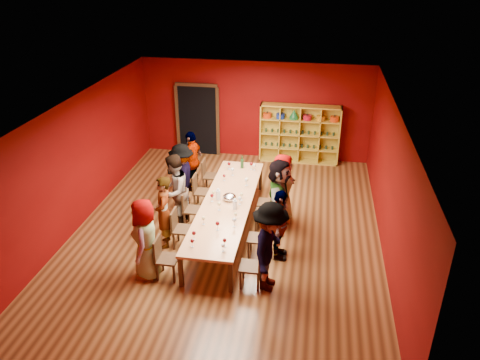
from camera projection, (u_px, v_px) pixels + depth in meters
name	position (u px, v px, depth m)	size (l,w,h in m)	color
room_shell	(227.00, 172.00, 10.34)	(7.10, 9.10, 3.04)	#563016
tasting_table	(227.00, 204.00, 10.70)	(1.10, 4.50, 0.75)	#B4784B
doorway	(198.00, 120.00, 14.70)	(1.40, 0.17, 2.30)	black
shelving_unit	(300.00, 131.00, 14.18)	(2.40, 0.40, 1.80)	gold
chair_person_left_0	(163.00, 256.00, 9.22)	(0.42, 0.42, 0.89)	#311E10
person_left_0	(145.00, 239.00, 9.11)	(0.83, 0.45, 1.70)	#BF808D
chair_person_left_1	(179.00, 227.00, 10.19)	(0.42, 0.42, 0.89)	#311E10
person_left_1	(164.00, 212.00, 10.10)	(0.61, 0.44, 1.66)	beige
chair_person_left_2	(190.00, 207.00, 10.97)	(0.42, 0.42, 0.89)	#311E10
person_left_2	(174.00, 191.00, 10.85)	(0.86, 0.47, 1.78)	tan
chair_person_left_3	(199.00, 189.00, 11.78)	(0.42, 0.42, 0.89)	#311E10
person_left_3	(182.00, 176.00, 11.69)	(1.08, 0.45, 1.68)	#C48390
chair_person_left_4	(208.00, 174.00, 12.61)	(0.42, 0.42, 0.89)	#311E10
person_left_4	(192.00, 161.00, 12.52)	(0.98, 0.45, 1.68)	beige
chair_person_right_0	(255.00, 264.00, 8.98)	(0.42, 0.42, 0.89)	#311E10
person_right_0	(270.00, 247.00, 8.75)	(1.19, 0.49, 1.84)	#5D81BF
chair_person_right_1	(261.00, 236.00, 9.86)	(0.42, 0.42, 0.89)	#311E10
person_right_1	(279.00, 225.00, 9.67)	(0.93, 0.42, 1.59)	#48474C
chair_person_right_2	(267.00, 210.00, 10.83)	(0.42, 0.42, 0.89)	#311E10
person_right_2	(279.00, 196.00, 10.61)	(1.66, 0.48, 1.80)	#151E3A
chair_person_right_3	(270.00, 201.00, 11.25)	(0.42, 0.42, 0.89)	#311E10
person_right_3	(282.00, 188.00, 11.05)	(0.83, 0.46, 1.71)	tan
wine_glass_0	(225.00, 241.00, 9.00)	(0.08, 0.08, 0.19)	silver
wine_glass_1	(203.00, 219.00, 9.73)	(0.08, 0.08, 0.20)	silver
wine_glass_2	(241.00, 195.00, 10.67)	(0.08, 0.08, 0.20)	silver
wine_glass_3	(232.00, 170.00, 11.85)	(0.09, 0.09, 0.22)	silver
wine_glass_4	(212.00, 196.00, 10.62)	(0.08, 0.08, 0.20)	silver
wine_glass_5	(229.00, 164.00, 12.23)	(0.08, 0.08, 0.19)	silver
wine_glass_6	(213.00, 192.00, 10.81)	(0.07, 0.07, 0.18)	silver
wine_glass_7	(240.00, 199.00, 10.49)	(0.08, 0.08, 0.20)	silver
wine_glass_8	(223.00, 246.00, 8.85)	(0.07, 0.07, 0.18)	silver
wine_glass_9	(194.00, 234.00, 9.21)	(0.08, 0.08, 0.20)	silver
wine_glass_10	(234.00, 220.00, 9.65)	(0.08, 0.08, 0.21)	silver
wine_glass_11	(251.00, 164.00, 12.17)	(0.09, 0.09, 0.21)	silver
wine_glass_12	(229.00, 164.00, 12.19)	(0.08, 0.08, 0.21)	silver
wine_glass_13	(218.00, 224.00, 9.52)	(0.08, 0.08, 0.21)	silver
wine_glass_14	(219.00, 204.00, 10.26)	(0.09, 0.09, 0.21)	silver
wine_glass_15	(235.00, 215.00, 9.91)	(0.07, 0.07, 0.18)	silver
wine_glass_16	(254.00, 166.00, 12.14)	(0.07, 0.07, 0.19)	silver
wine_glass_17	(192.00, 241.00, 8.99)	(0.07, 0.07, 0.18)	silver
wine_glass_18	(246.00, 180.00, 11.33)	(0.08, 0.08, 0.21)	silver
wine_glass_19	(224.00, 176.00, 11.59)	(0.07, 0.07, 0.18)	silver
wine_glass_20	(247.00, 180.00, 11.34)	(0.09, 0.09, 0.22)	silver
spittoon_bowl	(229.00, 197.00, 10.72)	(0.32, 0.32, 0.17)	#BABCC1
carafe_a	(218.00, 195.00, 10.72)	(0.14, 0.14, 0.27)	silver
carafe_b	(235.00, 204.00, 10.33)	(0.11, 0.11, 0.25)	silver
wine_bottle	(242.00, 163.00, 12.28)	(0.10, 0.10, 0.34)	#133516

